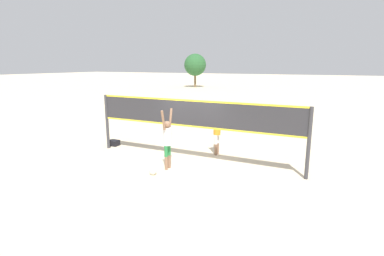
# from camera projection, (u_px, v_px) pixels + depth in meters

# --- Properties ---
(ground_plane) EXTENTS (200.00, 200.00, 0.00)m
(ground_plane) POSITION_uv_depth(u_px,v_px,m) (192.00, 161.00, 11.24)
(ground_plane) COLOR beige
(volleyball_net) EXTENTS (8.20, 0.12, 2.31)m
(volleyball_net) POSITION_uv_depth(u_px,v_px,m) (192.00, 118.00, 10.90)
(volleyball_net) COLOR #38383D
(volleyball_net) RESTS_ON ground_plane
(player_spiker) EXTENTS (0.28, 0.70, 2.09)m
(player_spiker) POSITION_uv_depth(u_px,v_px,m) (167.00, 138.00, 10.20)
(player_spiker) COLOR #8C664C
(player_spiker) RESTS_ON ground_plane
(player_blocker) EXTENTS (0.28, 0.69, 2.03)m
(player_blocker) POSITION_uv_depth(u_px,v_px,m) (217.00, 129.00, 11.84)
(player_blocker) COLOR #8C664C
(player_blocker) RESTS_ON ground_plane
(volleyball) EXTENTS (0.24, 0.24, 0.24)m
(volleyball) POSITION_uv_depth(u_px,v_px,m) (153.00, 171.00, 9.83)
(volleyball) COLOR silver
(volleyball) RESTS_ON ground_plane
(gear_bag) EXTENTS (0.45, 0.34, 0.25)m
(gear_bag) POSITION_uv_depth(u_px,v_px,m) (114.00, 143.00, 13.36)
(gear_bag) COLOR black
(gear_bag) RESTS_ON ground_plane
(tree_left_cluster) EXTENTS (3.42, 3.42, 5.17)m
(tree_left_cluster) POSITION_uv_depth(u_px,v_px,m) (195.00, 65.00, 46.61)
(tree_left_cluster) COLOR brown
(tree_left_cluster) RESTS_ON ground_plane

